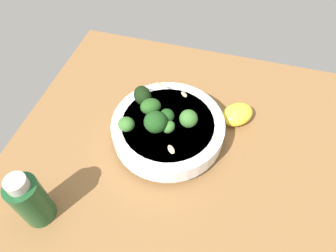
% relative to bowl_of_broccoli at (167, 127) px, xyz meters
% --- Properties ---
extents(ground_plane, '(0.71, 0.71, 0.04)m').
position_rel_bowl_of_broccoli_xyz_m(ground_plane, '(-0.04, 0.05, -0.06)').
color(ground_plane, brown).
extents(bowl_of_broccoli, '(0.23, 0.23, 0.10)m').
position_rel_bowl_of_broccoli_xyz_m(bowl_of_broccoli, '(0.00, 0.00, 0.00)').
color(bowl_of_broccoli, white).
rests_on(bowl_of_broccoli, ground_plane).
extents(lemon_wedge, '(0.09, 0.09, 0.04)m').
position_rel_bowl_of_broccoli_xyz_m(lemon_wedge, '(-0.13, -0.09, -0.02)').
color(lemon_wedge, yellow).
rests_on(lemon_wedge, ground_plane).
extents(bottle_tall, '(0.05, 0.05, 0.12)m').
position_rel_bowl_of_broccoli_xyz_m(bottle_tall, '(0.17, 0.22, 0.02)').
color(bottle_tall, '#194723').
rests_on(bottle_tall, ground_plane).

